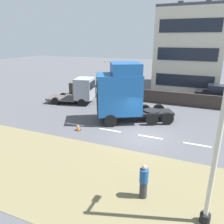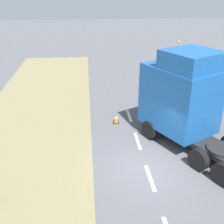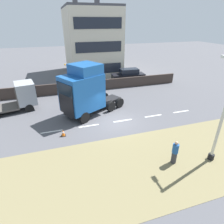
# 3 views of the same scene
# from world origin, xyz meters

# --- Properties ---
(ground_plane) EXTENTS (120.00, 120.00, 0.00)m
(ground_plane) POSITION_xyz_m (0.00, 0.00, 0.00)
(ground_plane) COLOR #515156
(ground_plane) RESTS_ON ground
(grass_verge) EXTENTS (7.00, 44.00, 0.01)m
(grass_verge) POSITION_xyz_m (-6.00, 0.00, 0.01)
(grass_verge) COLOR olive
(grass_verge) RESTS_ON ground
(lane_markings) EXTENTS (0.16, 14.60, 0.00)m
(lane_markings) POSITION_xyz_m (0.00, -0.70, 0.00)
(lane_markings) COLOR white
(lane_markings) RESTS_ON ground
(boundary_wall) EXTENTS (0.25, 24.00, 1.39)m
(boundary_wall) POSITION_xyz_m (9.00, 0.00, 0.69)
(boundary_wall) COLOR #382D28
(boundary_wall) RESTS_ON ground
(building_block) EXTENTS (11.36, 7.75, 11.56)m
(building_block) POSITION_xyz_m (18.15, -1.70, 5.23)
(building_block) COLOR beige
(building_block) RESTS_ON ground
(lorry_cab) EXTENTS (5.24, 6.70, 5.10)m
(lorry_cab) POSITION_xyz_m (2.23, 2.37, 2.48)
(lorry_cab) COLOR black
(lorry_cab) RESTS_ON ground
(flatbed_truck) EXTENTS (3.18, 5.38, 2.80)m
(flatbed_truck) POSITION_xyz_m (5.65, 8.29, 1.47)
(flatbed_truck) COLOR #999EA3
(flatbed_truck) RESTS_ON ground
(parked_car) EXTENTS (2.06, 4.86, 2.14)m
(parked_car) POSITION_xyz_m (10.75, -5.59, 1.04)
(parked_car) COLOR black
(parked_car) RESTS_ON ground
(lamp_post) EXTENTS (1.32, 0.40, 6.67)m
(lamp_post) POSITION_xyz_m (-6.80, -4.43, 2.99)
(lamp_post) COLOR black
(lamp_post) RESTS_ON ground
(pedestrian) EXTENTS (0.39, 0.39, 1.67)m
(pedestrian) POSITION_xyz_m (-6.39, -1.84, 0.81)
(pedestrian) COLOR #333338
(pedestrian) RESTS_ON ground
(traffic_cone_lead) EXTENTS (0.36, 0.36, 0.58)m
(traffic_cone_lead) POSITION_xyz_m (-0.95, 4.79, 0.28)
(traffic_cone_lead) COLOR black
(traffic_cone_lead) RESTS_ON ground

